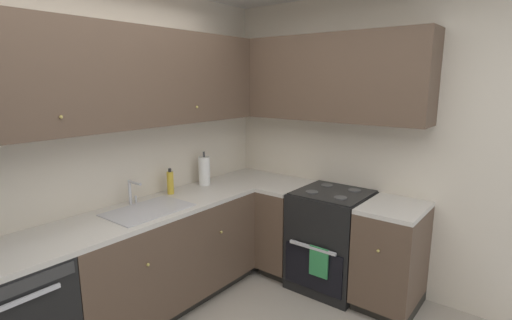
{
  "coord_description": "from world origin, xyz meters",
  "views": [
    {
      "loc": [
        -1.39,
        -1.28,
        1.87
      ],
      "look_at": [
        0.98,
        0.58,
        1.24
      ],
      "focal_mm": 26.94,
      "sensor_mm": 36.0,
      "label": 1
    }
  ],
  "objects": [
    {
      "name": "oven_range",
      "position": [
        1.6,
        0.19,
        0.45
      ],
      "size": [
        0.68,
        0.62,
        1.04
      ],
      "color": "black",
      "rests_on": "ground_plane"
    },
    {
      "name": "lower_cabinets_right",
      "position": [
        1.59,
        0.06,
        0.43
      ],
      "size": [
        0.62,
        1.42,
        0.85
      ],
      "color": "brown",
      "rests_on": "ground_plane"
    },
    {
      "name": "faucet",
      "position": [
        0.31,
        1.31,
        1.01
      ],
      "size": [
        0.07,
        0.16,
        0.2
      ],
      "color": "silver",
      "rests_on": "countertop_back"
    },
    {
      "name": "lower_cabinets_back",
      "position": [
        0.44,
        1.13,
        0.43
      ],
      "size": [
        1.68,
        0.62,
        0.85
      ],
      "color": "brown",
      "rests_on": "ground_plane"
    },
    {
      "name": "paper_towel_roll",
      "position": [
        1.09,
        1.29,
        1.02
      ],
      "size": [
        0.11,
        0.11,
        0.33
      ],
      "color": "white",
      "rests_on": "countertop_back"
    },
    {
      "name": "sink",
      "position": [
        0.31,
        1.1,
        0.84
      ],
      "size": [
        0.63,
        0.4,
        0.1
      ],
      "color": "#B7B7BC",
      "rests_on": "countertop_back"
    },
    {
      "name": "countertop_right",
      "position": [
        1.58,
        0.06,
        0.87
      ],
      "size": [
        0.6,
        1.42,
        0.03
      ],
      "color": "beige",
      "rests_on": "lower_cabinets_right"
    },
    {
      "name": "upper_cabinets_back",
      "position": [
        0.28,
        1.27,
        1.88
      ],
      "size": [
        2.57,
        0.34,
        0.74
      ],
      "color": "brown"
    },
    {
      "name": "wall_right",
      "position": [
        1.91,
        0.0,
        1.3
      ],
      "size": [
        0.05,
        2.96,
        2.6
      ],
      "primitive_type": "cube",
      "color": "beige",
      "rests_on": "ground_plane"
    },
    {
      "name": "soap_bottle",
      "position": [
        0.7,
        1.31,
        0.99
      ],
      "size": [
        0.06,
        0.06,
        0.23
      ],
      "color": "gold",
      "rests_on": "countertop_back"
    },
    {
      "name": "upper_cabinets_right",
      "position": [
        1.72,
        0.45,
        1.88
      ],
      "size": [
        0.32,
        1.97,
        0.74
      ],
      "color": "brown"
    },
    {
      "name": "countertop_back",
      "position": [
        0.44,
        1.13,
        0.87
      ],
      "size": [
        2.89,
        0.6,
        0.03
      ],
      "primitive_type": "cube",
      "color": "beige",
      "rests_on": "lower_cabinets_back"
    },
    {
      "name": "wall_back",
      "position": [
        0.0,
        1.46,
        1.3
      ],
      "size": [
        3.87,
        0.05,
        2.6
      ],
      "primitive_type": "cube",
      "color": "beige",
      "rests_on": "ground_plane"
    }
  ]
}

